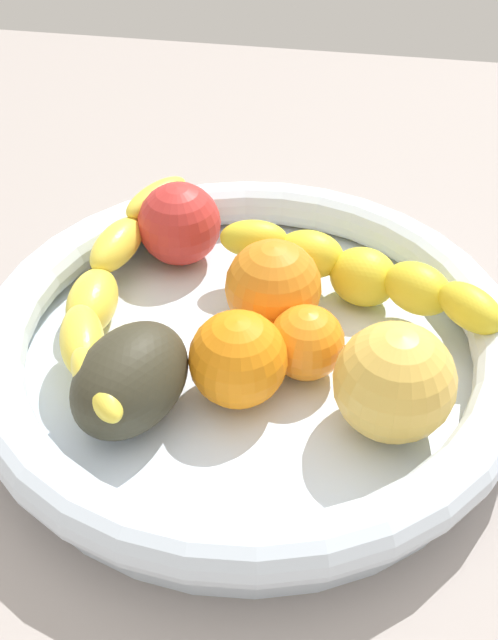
{
  "coord_description": "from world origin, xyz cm",
  "views": [
    {
      "loc": [
        -36.51,
        -6.49,
        39.93
      ],
      "look_at": [
        0.0,
        0.0,
        7.84
      ],
      "focal_mm": 41.82,
      "sensor_mm": 36.0,
      "label": 1
    }
  ],
  "objects_px": {
    "orange_front": "(273,287)",
    "apple_yellow": "(394,382)",
    "banana_draped_left": "(361,273)",
    "banana_draped_right": "(106,290)",
    "tomato_red": "(179,224)",
    "orange_mid_right": "(235,359)",
    "orange_mid_left": "(306,343)",
    "fruit_bowl": "(249,343)",
    "avocado_dark": "(131,379)"
  },
  "relations": [
    {
      "from": "banana_draped_right",
      "to": "avocado_dark",
      "type": "bearing_deg",
      "value": -152.42
    },
    {
      "from": "fruit_bowl",
      "to": "avocado_dark",
      "type": "height_order",
      "value": "avocado_dark"
    },
    {
      "from": "banana_draped_left",
      "to": "apple_yellow",
      "type": "xyz_separation_m",
      "value": [
        -0.11,
        -0.03,
        0.01
      ]
    },
    {
      "from": "apple_yellow",
      "to": "tomato_red",
      "type": "relative_size",
      "value": 1.13
    },
    {
      "from": "avocado_dark",
      "to": "tomato_red",
      "type": "bearing_deg",
      "value": 4.0
    },
    {
      "from": "orange_mid_right",
      "to": "orange_mid_left",
      "type": "bearing_deg",
      "value": -54.94
    },
    {
      "from": "orange_front",
      "to": "avocado_dark",
      "type": "relative_size",
      "value": 0.77
    },
    {
      "from": "banana_draped_left",
      "to": "banana_draped_right",
      "type": "xyz_separation_m",
      "value": [
        -0.05,
        0.17,
        -0.0
      ]
    },
    {
      "from": "orange_mid_left",
      "to": "orange_front",
      "type": "bearing_deg",
      "value": 33.6
    },
    {
      "from": "orange_mid_left",
      "to": "orange_mid_right",
      "type": "height_order",
      "value": "orange_mid_right"
    },
    {
      "from": "orange_front",
      "to": "orange_mid_left",
      "type": "bearing_deg",
      "value": -146.4
    },
    {
      "from": "apple_yellow",
      "to": "avocado_dark",
      "type": "distance_m",
      "value": 0.16
    },
    {
      "from": "orange_front",
      "to": "apple_yellow",
      "type": "distance_m",
      "value": 0.12
    },
    {
      "from": "tomato_red",
      "to": "apple_yellow",
      "type": "bearing_deg",
      "value": -131.27
    },
    {
      "from": "tomato_red",
      "to": "orange_mid_right",
      "type": "bearing_deg",
      "value": -153.1
    },
    {
      "from": "banana_draped_left",
      "to": "orange_front",
      "type": "xyz_separation_m",
      "value": [
        -0.03,
        0.06,
        0.0
      ]
    },
    {
      "from": "banana_draped_right",
      "to": "orange_front",
      "type": "relative_size",
      "value": 4.03
    },
    {
      "from": "orange_front",
      "to": "orange_mid_left",
      "type": "xyz_separation_m",
      "value": [
        -0.04,
        -0.03,
        -0.01
      ]
    },
    {
      "from": "apple_yellow",
      "to": "orange_front",
      "type": "bearing_deg",
      "value": 46.33
    },
    {
      "from": "fruit_bowl",
      "to": "banana_draped_right",
      "type": "distance_m",
      "value": 0.11
    },
    {
      "from": "fruit_bowl",
      "to": "orange_mid_right",
      "type": "bearing_deg",
      "value": 177.11
    },
    {
      "from": "fruit_bowl",
      "to": "banana_draped_left",
      "type": "bearing_deg",
      "value": -46.76
    },
    {
      "from": "banana_draped_left",
      "to": "orange_front",
      "type": "bearing_deg",
      "value": 118.91
    },
    {
      "from": "fruit_bowl",
      "to": "orange_mid_left",
      "type": "xyz_separation_m",
      "value": [
        -0.01,
        -0.04,
        0.02
      ]
    },
    {
      "from": "fruit_bowl",
      "to": "banana_draped_right",
      "type": "xyz_separation_m",
      "value": [
        0.02,
        0.1,
        0.02
      ]
    },
    {
      "from": "orange_front",
      "to": "tomato_red",
      "type": "height_order",
      "value": "orange_front"
    },
    {
      "from": "fruit_bowl",
      "to": "apple_yellow",
      "type": "xyz_separation_m",
      "value": [
        -0.05,
        -0.1,
        0.03
      ]
    },
    {
      "from": "banana_draped_right",
      "to": "orange_mid_right",
      "type": "height_order",
      "value": "orange_mid_right"
    },
    {
      "from": "banana_draped_right",
      "to": "orange_mid_left",
      "type": "bearing_deg",
      "value": -100.13
    },
    {
      "from": "orange_mid_left",
      "to": "orange_mid_right",
      "type": "xyz_separation_m",
      "value": [
        -0.03,
        0.04,
        0.01
      ]
    },
    {
      "from": "banana_draped_right",
      "to": "tomato_red",
      "type": "xyz_separation_m",
      "value": [
        0.08,
        -0.03,
        0.0
      ]
    },
    {
      "from": "banana_draped_left",
      "to": "orange_mid_left",
      "type": "height_order",
      "value": "banana_draped_left"
    },
    {
      "from": "avocado_dark",
      "to": "banana_draped_right",
      "type": "bearing_deg",
      "value": 27.58
    },
    {
      "from": "fruit_bowl",
      "to": "banana_draped_right",
      "type": "height_order",
      "value": "banana_draped_right"
    },
    {
      "from": "avocado_dark",
      "to": "apple_yellow",
      "type": "bearing_deg",
      "value": -82.96
    },
    {
      "from": "orange_front",
      "to": "avocado_dark",
      "type": "height_order",
      "value": "orange_front"
    },
    {
      "from": "banana_draped_left",
      "to": "apple_yellow",
      "type": "distance_m",
      "value": 0.12
    },
    {
      "from": "orange_front",
      "to": "tomato_red",
      "type": "distance_m",
      "value": 0.11
    },
    {
      "from": "fruit_bowl",
      "to": "orange_mid_left",
      "type": "bearing_deg",
      "value": -103.98
    },
    {
      "from": "orange_front",
      "to": "avocado_dark",
      "type": "distance_m",
      "value": 0.12
    },
    {
      "from": "fruit_bowl",
      "to": "orange_mid_right",
      "type": "height_order",
      "value": "orange_mid_right"
    },
    {
      "from": "banana_draped_right",
      "to": "orange_front",
      "type": "xyz_separation_m",
      "value": [
        0.02,
        -0.11,
        0.0
      ]
    },
    {
      "from": "orange_mid_left",
      "to": "fruit_bowl",
      "type": "bearing_deg",
      "value": 76.02
    },
    {
      "from": "orange_mid_left",
      "to": "tomato_red",
      "type": "height_order",
      "value": "tomato_red"
    },
    {
      "from": "fruit_bowl",
      "to": "tomato_red",
      "type": "height_order",
      "value": "tomato_red"
    },
    {
      "from": "banana_draped_left",
      "to": "banana_draped_right",
      "type": "bearing_deg",
      "value": 105.97
    },
    {
      "from": "orange_front",
      "to": "orange_mid_right",
      "type": "bearing_deg",
      "value": 169.79
    },
    {
      "from": "banana_draped_left",
      "to": "orange_mid_left",
      "type": "relative_size",
      "value": 4.14
    },
    {
      "from": "orange_mid_left",
      "to": "avocado_dark",
      "type": "xyz_separation_m",
      "value": [
        -0.06,
        0.1,
        0.01
      ]
    },
    {
      "from": "fruit_bowl",
      "to": "orange_front",
      "type": "distance_m",
      "value": 0.04
    }
  ]
}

